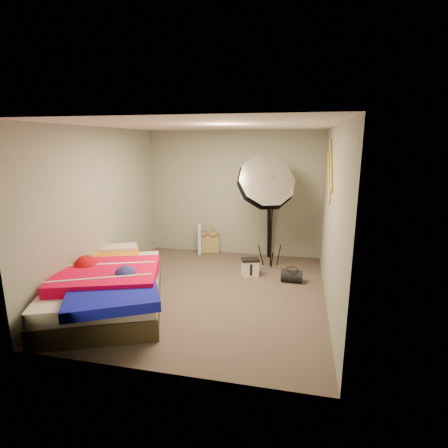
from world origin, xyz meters
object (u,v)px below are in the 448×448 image
(duffel_bag, at_px, (292,276))
(bed, at_px, (106,286))
(wrapping_roll, at_px, (199,239))
(camera_case, at_px, (250,268))
(tote_bag, at_px, (208,242))
(photo_umbrella, at_px, (265,184))
(camera_tripod, at_px, (270,220))

(duffel_bag, xyz_separation_m, bed, (-2.52, -1.46, 0.21))
(wrapping_roll, xyz_separation_m, camera_case, (1.18, -0.93, -0.18))
(duffel_bag, distance_m, bed, 2.92)
(tote_bag, bearing_deg, wrapping_roll, -141.06)
(photo_umbrella, xyz_separation_m, camera_tripod, (0.04, 0.67, -0.79))
(wrapping_roll, distance_m, photo_umbrella, 1.91)
(duffel_bag, distance_m, camera_tripod, 1.46)
(tote_bag, distance_m, camera_case, 1.51)
(duffel_bag, relative_size, camera_tripod, 0.26)
(wrapping_roll, height_order, duffel_bag, wrapping_roll)
(camera_case, bearing_deg, photo_umbrella, 48.32)
(tote_bag, xyz_separation_m, bed, (-0.76, -2.69, 0.09))
(bed, bearing_deg, tote_bag, 74.18)
(duffel_bag, relative_size, photo_umbrella, 0.16)
(tote_bag, bearing_deg, camera_case, -57.83)
(tote_bag, xyz_separation_m, wrapping_roll, (-0.14, -0.17, 0.10))
(bed, xyz_separation_m, camera_tripod, (2.03, 2.67, 0.46))
(camera_case, bearing_deg, wrapping_roll, 124.64)
(tote_bag, height_order, duffel_bag, tote_bag)
(tote_bag, relative_size, camera_tripod, 0.33)
(tote_bag, distance_m, camera_tripod, 1.38)
(camera_case, xyz_separation_m, photo_umbrella, (0.18, 0.40, 1.41))
(camera_tripod, bearing_deg, tote_bag, 178.86)
(photo_umbrella, bearing_deg, bed, -134.84)
(tote_bag, xyz_separation_m, camera_tripod, (1.26, -0.03, 0.55))
(wrapping_roll, height_order, camera_tripod, camera_tripod)
(camera_case, xyz_separation_m, duffel_bag, (0.72, -0.13, -0.04))
(camera_case, distance_m, duffel_bag, 0.73)
(bed, height_order, photo_umbrella, photo_umbrella)
(wrapping_roll, bearing_deg, photo_umbrella, -20.95)
(tote_bag, bearing_deg, photo_umbrella, -40.88)
(photo_umbrella, bearing_deg, camera_tripod, 86.60)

